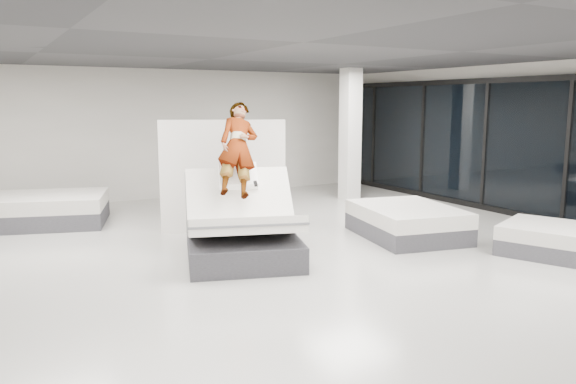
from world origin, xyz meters
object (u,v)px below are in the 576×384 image
(remote, at_px, (256,184))
(flat_bed_left_far, at_px, (47,210))
(hero_bed, at_px, (242,231))
(flat_bed_right_far, at_px, (407,222))
(person, at_px, (238,168))
(divider_panel, at_px, (223,177))
(column, at_px, (350,135))
(flat_bed_right_near, at_px, (562,241))

(remote, xyz_separation_m, flat_bed_left_far, (-2.56, 4.15, -0.87))
(hero_bed, xyz_separation_m, flat_bed_right_far, (3.16, -0.17, -0.16))
(remote, height_order, flat_bed_right_far, remote)
(person, distance_m, flat_bed_right_far, 3.28)
(hero_bed, distance_m, flat_bed_right_far, 3.17)
(person, relative_size, flat_bed_right_far, 0.75)
(hero_bed, height_order, person, person)
(person, xyz_separation_m, flat_bed_left_far, (-2.46, 3.75, -1.07))
(flat_bed_right_far, bearing_deg, remote, 178.14)
(remote, bearing_deg, flat_bed_left_far, 139.58)
(divider_panel, relative_size, flat_bed_right_far, 1.00)
(hero_bed, height_order, divider_panel, divider_panel)
(flat_bed_left_far, bearing_deg, column, -4.48)
(remote, distance_m, flat_bed_left_far, 4.95)
(remote, xyz_separation_m, flat_bed_right_near, (4.24, -2.26, -0.93))
(person, bearing_deg, remote, -57.85)
(hero_bed, relative_size, person, 1.52)
(person, distance_m, flat_bed_right_near, 5.22)
(person, height_order, remote, person)
(hero_bed, xyz_separation_m, column, (4.52, 3.53, 1.17))
(hero_bed, bearing_deg, flat_bed_left_far, 120.06)
(divider_panel, bearing_deg, person, -79.27)
(remote, xyz_separation_m, column, (4.32, 3.61, 0.43))
(person, relative_size, column, 0.53)
(column, bearing_deg, flat_bed_right_near, -90.71)
(divider_panel, xyz_separation_m, flat_bed_right_far, (2.72, -1.94, -0.76))
(remote, relative_size, flat_bed_right_far, 0.06)
(column, bearing_deg, flat_bed_left_far, 175.52)
(flat_bed_left_far, height_order, column, column)
(hero_bed, relative_size, column, 0.81)
(person, relative_size, divider_panel, 0.75)
(person, relative_size, remote, 12.23)
(flat_bed_right_far, distance_m, flat_bed_right_near, 2.52)
(remote, bearing_deg, flat_bed_right_near, -10.14)
(flat_bed_left_far, bearing_deg, remote, -58.31)
(divider_panel, bearing_deg, hero_bed, -80.17)
(remote, height_order, column, column)
(person, xyz_separation_m, column, (4.42, 3.21, 0.23))
(hero_bed, relative_size, divider_panel, 1.13)
(person, distance_m, column, 5.46)
(hero_bed, xyz_separation_m, flat_bed_left_far, (-2.35, 4.07, -0.13))
(remote, bearing_deg, column, 57.78)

